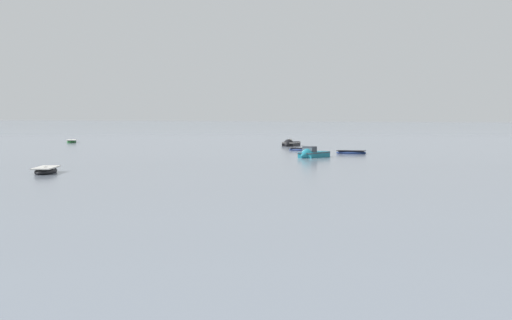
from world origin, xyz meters
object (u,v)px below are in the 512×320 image
at_px(motorboat_moored_0, 290,145).
at_px(motorboat_moored_1, 311,155).
at_px(rowboat_moored_0, 300,150).
at_px(rowboat_moored_1, 72,142).
at_px(rowboat_moored_2, 351,153).
at_px(rowboat_moored_3, 46,171).

bearing_deg(motorboat_moored_0, motorboat_moored_1, 19.55).
relative_size(motorboat_moored_0, motorboat_moored_1, 0.99).
distance_m(rowboat_moored_0, motorboat_moored_1, 15.29).
height_order(rowboat_moored_0, rowboat_moored_1, rowboat_moored_1).
relative_size(motorboat_moored_0, rowboat_moored_1, 1.14).
xyz_separation_m(motorboat_moored_1, rowboat_moored_1, (-47.64, 25.65, -0.09)).
bearing_deg(rowboat_moored_0, rowboat_moored_2, 155.01).
bearing_deg(motorboat_moored_1, rowboat_moored_1, -105.66).
relative_size(rowboat_moored_0, rowboat_moored_3, 0.70).
bearing_deg(motorboat_moored_1, motorboat_moored_0, -143.75).
distance_m(rowboat_moored_1, rowboat_moored_3, 63.86).
distance_m(motorboat_moored_1, rowboat_moored_3, 30.41).
relative_size(motorboat_moored_1, rowboat_moored_2, 1.38).
xyz_separation_m(rowboat_moored_0, rowboat_moored_2, (7.85, -5.15, 0.02)).
xyz_separation_m(rowboat_moored_0, rowboat_moored_1, (-41.76, 11.54, 0.05)).
height_order(motorboat_moored_0, rowboat_moored_3, motorboat_moored_0).
bearing_deg(rowboat_moored_3, motorboat_moored_1, -47.18).
distance_m(motorboat_moored_0, rowboat_moored_1, 36.23).
height_order(rowboat_moored_0, motorboat_moored_1, motorboat_moored_1).
bearing_deg(rowboat_moored_2, rowboat_moored_3, 65.89).
xyz_separation_m(rowboat_moored_0, rowboat_moored_3, (-6.67, -41.81, 0.05)).
height_order(motorboat_moored_1, rowboat_moored_3, motorboat_moored_1).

